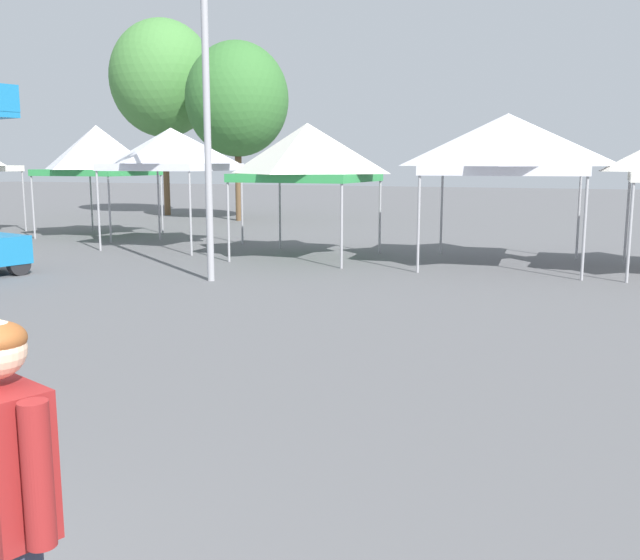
# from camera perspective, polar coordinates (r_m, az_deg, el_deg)

# --- Properties ---
(canopy_tent_behind_right) EXTENTS (3.15, 3.15, 3.57)m
(canopy_tent_behind_right) POSITION_cam_1_polar(r_m,az_deg,el_deg) (24.24, -17.58, 9.95)
(canopy_tent_behind_right) COLOR #9E9EA3
(canopy_tent_behind_right) RESTS_ON ground
(canopy_tent_far_right) EXTENTS (3.10, 3.10, 3.34)m
(canopy_tent_far_right) POSITION_cam_1_polar(r_m,az_deg,el_deg) (20.46, -11.94, 10.29)
(canopy_tent_far_right) COLOR #9E9EA3
(canopy_tent_far_right) RESTS_ON ground
(canopy_tent_left_of_center) EXTENTS (3.08, 3.08, 3.35)m
(canopy_tent_left_of_center) POSITION_cam_1_polar(r_m,az_deg,el_deg) (17.78, -1.03, 10.27)
(canopy_tent_left_of_center) COLOR #9E9EA3
(canopy_tent_left_of_center) RESTS_ON ground
(canopy_tent_far_left) EXTENTS (3.82, 3.82, 3.48)m
(canopy_tent_far_left) POSITION_cam_1_polar(r_m,az_deg,el_deg) (16.91, 14.89, 10.56)
(canopy_tent_far_left) COLOR #9E9EA3
(canopy_tent_far_left) RESTS_ON ground
(person_foreground) EXTENTS (0.62, 0.36, 1.78)m
(person_foreground) POSITION_cam_1_polar(r_m,az_deg,el_deg) (3.17, -23.95, -16.24)
(person_foreground) COLOR #33384C
(person_foreground) RESTS_ON ground
(light_pole_near_lift) EXTENTS (0.36, 0.36, 7.96)m
(light_pole_near_lift) POSITION_cam_1_polar(r_m,az_deg,el_deg) (14.51, -9.26, 17.91)
(light_pole_near_lift) COLOR #9E9EA3
(light_pole_near_lift) RESTS_ON ground
(tree_behind_tents_center) EXTENTS (4.19, 4.19, 7.24)m
(tree_behind_tents_center) POSITION_cam_1_polar(r_m,az_deg,el_deg) (29.74, -6.72, 14.29)
(tree_behind_tents_center) COLOR brown
(tree_behind_tents_center) RESTS_ON ground
(tree_behind_tents_left) EXTENTS (4.71, 4.71, 8.71)m
(tree_behind_tents_left) POSITION_cam_1_polar(r_m,az_deg,el_deg) (33.60, -12.58, 15.60)
(tree_behind_tents_left) COLOR brown
(tree_behind_tents_left) RESTS_ON ground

